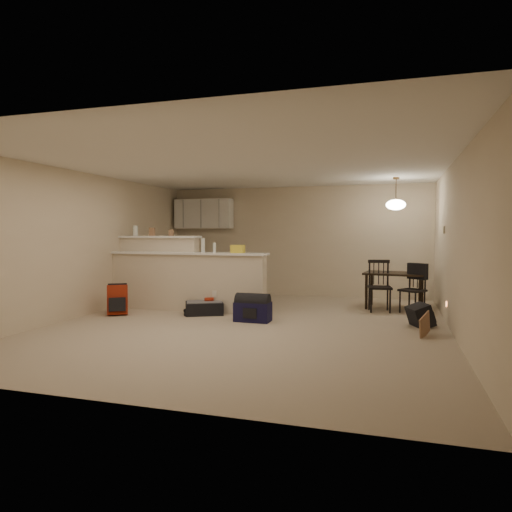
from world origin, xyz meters
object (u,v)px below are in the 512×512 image
at_px(dining_chair_far, 412,289).
at_px(pendant_lamp, 396,204).
at_px(dining_table, 395,277).
at_px(black_daypack, 420,316).
at_px(dining_chair_near, 380,286).
at_px(red_backpack, 118,300).
at_px(navy_duffel, 253,312).
at_px(suitcase, 204,308).

bearing_deg(dining_chair_far, pendant_lamp, 160.42).
bearing_deg(dining_table, black_daypack, -70.14).
xyz_separation_m(dining_chair_near, red_backpack, (-4.43, -1.68, -0.21)).
relative_size(dining_chair_near, dining_chair_far, 1.08).
relative_size(dining_chair_far, navy_duffel, 1.52).
xyz_separation_m(red_backpack, navy_duffel, (2.47, 0.12, -0.10)).
height_order(pendant_lamp, dining_chair_far, pendant_lamp).
xyz_separation_m(dining_chair_far, red_backpack, (-5.00, -1.69, -0.18)).
bearing_deg(black_daypack, suitcase, 67.15).
height_order(dining_chair_near, navy_duffel, dining_chair_near).
distance_m(dining_chair_far, suitcase, 3.76).
bearing_deg(navy_duffel, pendant_lamp, 42.49).
bearing_deg(dining_chair_near, black_daypack, -70.67).
height_order(dining_table, navy_duffel, dining_table).
bearing_deg(red_backpack, dining_chair_near, -10.79).
xyz_separation_m(dining_chair_near, suitcase, (-2.97, -1.21, -0.36)).
bearing_deg(suitcase, black_daypack, -26.65).
distance_m(dining_table, dining_chair_near, 0.52).
distance_m(red_backpack, navy_duffel, 2.47).
bearing_deg(red_backpack, suitcase, -13.64).
bearing_deg(dining_chair_near, dining_chair_far, -8.18).
relative_size(dining_chair_far, black_daypack, 2.32).
relative_size(pendant_lamp, dining_chair_far, 0.70).
bearing_deg(pendant_lamp, dining_chair_near, -121.46).
bearing_deg(navy_duffel, black_daypack, 8.30).
bearing_deg(dining_chair_far, red_backpack, -126.90).
bearing_deg(black_daypack, dining_table, -9.75).
height_order(dining_chair_near, black_daypack, dining_chair_near).
height_order(dining_chair_far, red_backpack, dining_chair_far).
height_order(dining_chair_far, navy_duffel, dining_chair_far).
height_order(dining_chair_near, dining_chair_far, dining_chair_near).
relative_size(suitcase, black_daypack, 1.72).
bearing_deg(dining_chair_far, dining_chair_near, -144.96).
bearing_deg(pendant_lamp, red_backpack, -155.77).
bearing_deg(black_daypack, red_backpack, 72.46).
distance_m(pendant_lamp, navy_duffel, 3.50).
bearing_deg(black_daypack, dining_chair_far, -19.40).
xyz_separation_m(pendant_lamp, navy_duffel, (-2.22, -1.99, -1.83)).
relative_size(dining_table, navy_duffel, 2.05).
bearing_deg(red_backpack, pendant_lamp, -7.34).
height_order(pendant_lamp, red_backpack, pendant_lamp).
xyz_separation_m(dining_table, dining_chair_near, (-0.26, -0.43, -0.14)).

